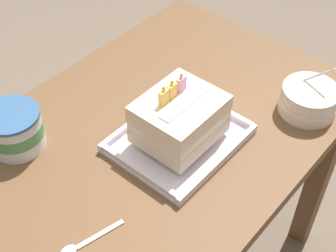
{
  "coord_description": "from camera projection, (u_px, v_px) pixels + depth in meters",
  "views": [
    {
      "loc": [
        -0.62,
        -0.57,
        1.56
      ],
      "look_at": [
        0.0,
        -0.04,
        0.75
      ],
      "focal_mm": 51.43,
      "sensor_mm": 36.0,
      "label": 1
    }
  ],
  "objects": [
    {
      "name": "dining_table",
      "position": [
        157.0,
        159.0,
        1.27
      ],
      "size": [
        1.04,
        0.71,
        0.72
      ],
      "color": "brown",
      "rests_on": "ground_plane"
    },
    {
      "name": "foil_tray",
      "position": [
        180.0,
        139.0,
        1.15
      ],
      "size": [
        0.3,
        0.25,
        0.02
      ],
      "color": "silver",
      "rests_on": "dining_table"
    },
    {
      "name": "birthday_cake",
      "position": [
        180.0,
        118.0,
        1.1
      ],
      "size": [
        0.19,
        0.16,
        0.15
      ],
      "color": "beige",
      "rests_on": "foil_tray"
    },
    {
      "name": "bowl_stack",
      "position": [
        309.0,
        100.0,
        1.21
      ],
      "size": [
        0.15,
        0.15,
        0.14
      ],
      "color": "silver",
      "rests_on": "dining_table"
    },
    {
      "name": "ice_cream_tub",
      "position": [
        15.0,
        130.0,
        1.12
      ],
      "size": [
        0.13,
        0.13,
        0.1
      ],
      "color": "white",
      "rests_on": "dining_table"
    },
    {
      "name": "serving_spoon_near_tray",
      "position": [
        76.0,
        247.0,
        0.95
      ],
      "size": [
        0.14,
        0.05,
        0.01
      ],
      "color": "silver",
      "rests_on": "dining_table"
    }
  ]
}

